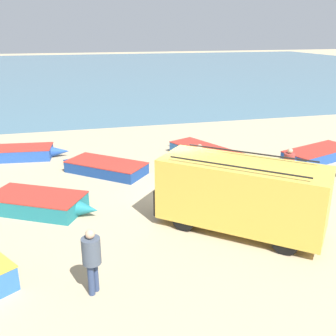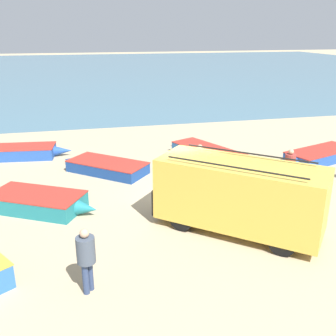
% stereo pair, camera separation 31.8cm
% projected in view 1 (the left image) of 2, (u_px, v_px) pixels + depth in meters
% --- Properties ---
extents(ground_plane, '(200.00, 200.00, 0.00)m').
position_uv_depth(ground_plane, '(182.00, 198.00, 15.10)').
color(ground_plane, tan).
extents(sea_water, '(120.00, 80.00, 0.01)m').
position_uv_depth(sea_water, '(90.00, 70.00, 62.52)').
color(sea_water, '#477084').
rests_on(sea_water, ground_plane).
extents(parked_van, '(5.15, 4.82, 2.41)m').
position_uv_depth(parked_van, '(240.00, 194.00, 12.31)').
color(parked_van, gold).
rests_on(parked_van, ground_plane).
extents(fishing_rowboat_0, '(5.03, 1.95, 0.58)m').
position_uv_depth(fishing_rowboat_0, '(13.00, 153.00, 19.55)').
color(fishing_rowboat_0, '#234CA3').
rests_on(fishing_rowboat_0, ground_plane).
extents(fishing_rowboat_1, '(4.01, 3.04, 0.60)m').
position_uv_depth(fishing_rowboat_1, '(40.00, 203.00, 13.92)').
color(fishing_rowboat_1, '#1E757F').
rests_on(fishing_rowboat_1, ground_plane).
extents(fishing_rowboat_2, '(4.60, 2.66, 0.55)m').
position_uv_depth(fishing_rowboat_2, '(316.00, 155.00, 19.35)').
color(fishing_rowboat_2, '#234CA3').
rests_on(fishing_rowboat_2, ground_plane).
extents(fishing_rowboat_3, '(3.03, 4.96, 0.58)m').
position_uv_depth(fishing_rowboat_3, '(204.00, 153.00, 19.64)').
color(fishing_rowboat_3, '#2D66AD').
rests_on(fishing_rowboat_3, ground_plane).
extents(fishing_rowboat_6, '(3.93, 3.57, 0.51)m').
position_uv_depth(fishing_rowboat_6, '(104.00, 167.00, 17.67)').
color(fishing_rowboat_6, navy).
rests_on(fishing_rowboat_6, ground_plane).
extents(fisherman_1, '(0.48, 0.48, 1.82)m').
position_uv_depth(fisherman_1, '(199.00, 162.00, 15.75)').
color(fisherman_1, '#38383D').
rests_on(fisherman_1, ground_plane).
extents(fisherman_2, '(0.43, 0.43, 1.64)m').
position_uv_depth(fisherman_2, '(289.00, 164.00, 15.86)').
color(fisherman_2, '#5B564C').
rests_on(fisherman_2, ground_plane).
extents(fisherman_3, '(0.45, 0.45, 1.73)m').
position_uv_depth(fisherman_3, '(92.00, 256.00, 9.34)').
color(fisherman_3, navy).
rests_on(fisherman_3, ground_plane).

